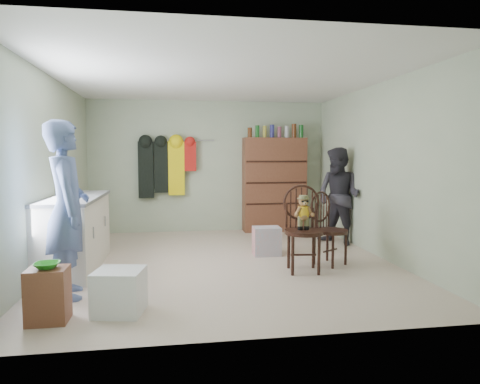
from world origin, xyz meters
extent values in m
plane|color=beige|center=(0.00, 0.00, 0.00)|extent=(5.00, 5.00, 0.00)
plane|color=#B2BE9F|center=(0.00, 2.50, 1.25)|extent=(4.50, 0.00, 4.50)
plane|color=#B2BE9F|center=(-2.25, 0.00, 1.25)|extent=(0.00, 5.00, 5.00)
plane|color=#B2BE9F|center=(2.25, 0.00, 1.25)|extent=(0.00, 5.00, 5.00)
plane|color=white|center=(0.00, 0.00, 2.50)|extent=(5.00, 5.00, 0.00)
cube|color=silver|center=(-1.95, 0.00, 0.45)|extent=(0.60, 1.80, 0.90)
cube|color=slate|center=(-1.95, 0.00, 0.92)|extent=(0.64, 1.86, 0.04)
cylinder|color=#99999E|center=(-1.64, -0.45, 0.54)|extent=(0.02, 0.02, 0.14)
cylinder|color=#99999E|center=(-1.64, 0.45, 0.54)|extent=(0.02, 0.02, 0.14)
cube|color=brown|center=(-1.79, -1.86, 0.24)|extent=(0.34, 0.29, 0.48)
imported|color=green|center=(-1.79, -1.86, 0.51)|extent=(0.22, 0.22, 0.05)
cube|color=white|center=(-1.19, -1.74, 0.20)|extent=(0.50, 0.48, 0.41)
cylinder|color=#381C13|center=(0.93, -0.64, 0.51)|extent=(0.54, 0.54, 0.05)
cylinder|color=#381C13|center=(0.75, -0.78, 0.24)|extent=(0.04, 0.04, 0.49)
cylinder|color=#381C13|center=(1.07, -0.82, 0.24)|extent=(0.04, 0.04, 0.49)
cylinder|color=#381C13|center=(0.79, -0.45, 0.24)|extent=(0.04, 0.04, 0.49)
cylinder|color=#381C13|center=(1.11, -0.49, 0.24)|extent=(0.04, 0.04, 0.49)
torus|color=#381C13|center=(0.95, -0.44, 0.86)|extent=(0.47, 0.09, 0.47)
cylinder|color=#381C13|center=(0.76, -0.43, 0.70)|extent=(0.03, 0.03, 0.32)
cylinder|color=#381C13|center=(1.14, -0.48, 0.70)|extent=(0.03, 0.03, 0.32)
cylinder|color=gold|center=(0.93, -0.62, 0.76)|extent=(0.14, 0.14, 0.13)
cylinder|color=#475128|center=(0.93, -0.62, 0.63)|extent=(0.08, 0.08, 0.20)
sphere|color=#9E7042|center=(0.93, -0.62, 0.89)|extent=(0.12, 0.12, 0.12)
cylinder|color=#475128|center=(0.93, -0.62, 0.95)|extent=(0.11, 0.11, 0.04)
cube|color=black|center=(0.93, -0.67, 0.90)|extent=(0.09, 0.01, 0.02)
cylinder|color=#381C13|center=(1.39, -0.36, 0.46)|extent=(0.60, 0.60, 0.04)
cylinder|color=#381C13|center=(1.35, -0.56, 0.22)|extent=(0.03, 0.03, 0.44)
cylinder|color=#381C13|center=(1.59, -0.40, 0.22)|extent=(0.03, 0.03, 0.44)
cylinder|color=#381C13|center=(1.19, -0.31, 0.22)|extent=(0.03, 0.03, 0.44)
cylinder|color=#381C13|center=(1.43, -0.15, 0.22)|extent=(0.03, 0.03, 0.44)
torus|color=#381C13|center=(1.30, -0.21, 0.77)|extent=(0.37, 0.25, 0.42)
cylinder|color=#381C13|center=(1.16, -0.31, 0.62)|extent=(0.03, 0.03, 0.29)
cylinder|color=#381C13|center=(1.45, -0.12, 0.62)|extent=(0.03, 0.03, 0.29)
cube|color=#E57372|center=(0.67, 0.33, 0.21)|extent=(0.40, 0.32, 0.41)
imported|color=#536598|center=(-1.77, -1.16, 0.91)|extent=(0.59, 0.75, 1.83)
imported|color=#2D2B33|center=(2.00, 0.89, 0.80)|extent=(0.93, 0.98, 1.60)
cube|color=brown|center=(1.25, 2.30, 0.90)|extent=(1.20, 0.38, 1.80)
cube|color=#381C13|center=(1.25, 2.11, 0.55)|extent=(1.16, 0.02, 0.03)
cube|color=#381C13|center=(1.25, 2.11, 0.95)|extent=(1.16, 0.02, 0.03)
cube|color=#381C13|center=(1.25, 2.11, 1.35)|extent=(1.16, 0.02, 0.03)
cylinder|color=#592D14|center=(0.75, 2.20, 1.89)|extent=(0.08, 0.08, 0.18)
cylinder|color=#19591E|center=(0.89, 2.20, 1.91)|extent=(0.08, 0.08, 0.23)
cylinder|color=#A59933|center=(1.04, 2.20, 1.91)|extent=(0.07, 0.07, 0.22)
cylinder|color=navy|center=(1.18, 2.20, 1.92)|extent=(0.08, 0.08, 0.24)
cylinder|color=#8C3F59|center=(1.32, 2.20, 1.90)|extent=(0.07, 0.07, 0.21)
cylinder|color=#B2B2B7|center=(1.46, 2.20, 1.91)|extent=(0.08, 0.08, 0.22)
cylinder|color=#592D14|center=(1.61, 2.20, 1.93)|extent=(0.09, 0.09, 0.26)
cylinder|color=#19591E|center=(1.75, 2.20, 1.92)|extent=(0.08, 0.08, 0.24)
cylinder|color=#99999E|center=(-0.40, 2.44, 1.75)|extent=(1.00, 0.02, 0.02)
cube|color=black|center=(-1.18, 2.38, 1.19)|extent=(0.28, 0.10, 1.05)
cube|color=black|center=(-0.90, 2.38, 1.25)|extent=(0.26, 0.10, 0.95)
cube|color=yellow|center=(-0.62, 2.38, 1.22)|extent=(0.30, 0.10, 1.00)
cube|color=red|center=(-0.36, 2.38, 1.44)|extent=(0.22, 0.10, 0.55)
camera|label=1|loc=(-0.69, -5.75, 1.47)|focal=32.00mm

